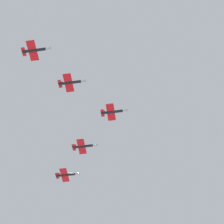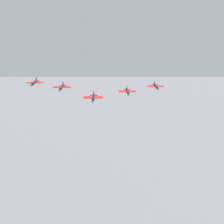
{
  "view_description": "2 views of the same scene",
  "coord_description": "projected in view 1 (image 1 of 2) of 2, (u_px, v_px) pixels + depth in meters",
  "views": [
    {
      "loc": [
        -20.09,
        88.27,
        3.26
      ],
      "look_at": [
        -5.33,
        4.52,
        146.15
      ],
      "focal_mm": 54.12,
      "sensor_mm": 36.0,
      "label": 1
    },
    {
      "loc": [
        -134.44,
        -7.0,
        179.72
      ],
      "look_at": [
        -13.17,
        -4.67,
        141.28
      ],
      "focal_mm": 44.14,
      "sensor_mm": 36.0,
      "label": 2
    }
  ],
  "objects": [
    {
      "name": "jet_lead",
      "position": [
        113.0,
        112.0,
        166.28
      ],
      "size": [
        13.43,
        9.73,
        2.81
      ],
      "rotation": [
        0.0,
        0.0,
        1.61
      ],
      "color": "black"
    },
    {
      "name": "jet_port_inner",
      "position": [
        83.0,
        146.0,
        175.48
      ],
      "size": [
        13.43,
        9.73,
        2.81
      ],
      "rotation": [
        0.0,
        0.0,
        1.61
      ],
      "color": "black"
    },
    {
      "name": "jet_starboard_inner",
      "position": [
        70.0,
        83.0,
        159.5
      ],
      "size": [
        13.43,
        9.73,
        2.81
      ],
      "rotation": [
        0.0,
        0.0,
        1.61
      ],
      "color": "black"
    },
    {
      "name": "jet_port_outer",
      "position": [
        66.0,
        175.0,
        185.42
      ],
      "size": [
        13.43,
        9.73,
        2.81
      ],
      "rotation": [
        0.0,
        0.0,
        1.61
      ],
      "color": "black"
    },
    {
      "name": "jet_starboard_outer",
      "position": [
        34.0,
        50.0,
        151.3
      ],
      "size": [
        13.43,
        9.73,
        2.81
      ],
      "rotation": [
        0.0,
        0.0,
        1.61
      ],
      "color": "black"
    }
  ]
}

